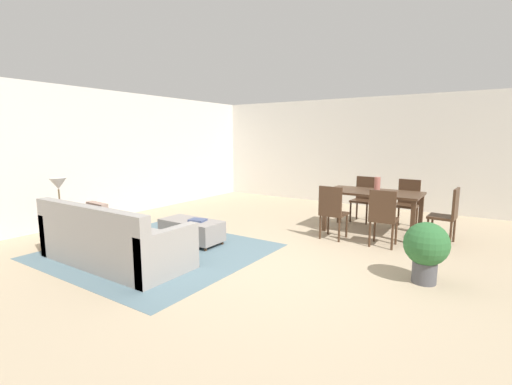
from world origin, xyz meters
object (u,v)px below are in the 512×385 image
object	(u,v)px
dining_table	(373,196)
potted_plant	(426,248)
side_table	(61,218)
dining_chair_far_left	(364,196)
vase_centerpiece	(377,184)
couch	(112,243)
dining_chair_head_east	(448,212)
dining_chair_near_right	(383,215)
dining_chair_far_right	(407,200)
book_on_ottoman	(198,220)
dining_chair_near_left	(332,209)
ottoman_table	(192,230)
table_lamp	(58,185)

from	to	relation	value
dining_table	potted_plant	size ratio (longest dim) A/B	2.22
side_table	dining_chair_far_left	distance (m)	5.62
side_table	vase_centerpiece	world-z (taller)	vase_centerpiece
couch	dining_chair_far_left	bearing A→B (deg)	64.42
side_table	dining_chair_head_east	xyz separation A→B (m)	(5.18, 3.52, 0.07)
dining_chair_near_right	dining_chair_far_right	world-z (taller)	same
side_table	book_on_ottoman	distance (m)	2.19
couch	dining_chair_head_east	world-z (taller)	dining_chair_head_east
dining_chair_near_left	couch	bearing A→B (deg)	-126.92
ottoman_table	book_on_ottoman	size ratio (longest dim) A/B	4.04
side_table	book_on_ottoman	bearing A→B (deg)	34.63
dining_chair_head_east	ottoman_table	bearing A→B (deg)	-146.91
side_table	dining_chair_near_right	world-z (taller)	dining_chair_near_right
dining_chair_near_left	book_on_ottoman	world-z (taller)	dining_chair_near_left
table_lamp	potted_plant	xyz separation A→B (m)	(5.14, 1.57, -0.54)
ottoman_table	table_lamp	world-z (taller)	table_lamp
ottoman_table	book_on_ottoman	xyz separation A→B (m)	(0.13, 0.01, 0.18)
table_lamp	dining_table	size ratio (longest dim) A/B	0.32
dining_chair_near_left	ottoman_table	bearing A→B (deg)	-141.37
side_table	dining_table	bearing A→B (deg)	41.93
ottoman_table	side_table	distance (m)	2.09
dining_chair_far_right	dining_chair_head_east	xyz separation A→B (m)	(0.78, -0.81, 0.00)
table_lamp	potted_plant	size ratio (longest dim) A/B	0.71
potted_plant	dining_table	bearing A→B (deg)	120.98
table_lamp	dining_chair_near_left	xyz separation A→B (m)	(3.51, 2.71, -0.46)
ottoman_table	vase_centerpiece	bearing A→B (deg)	45.18
ottoman_table	dining_table	world-z (taller)	dining_table
couch	dining_chair_far_right	distance (m)	5.32
table_lamp	dining_chair_near_left	world-z (taller)	table_lamp
vase_centerpiece	dining_chair_near_right	bearing A→B (deg)	-68.64
vase_centerpiece	book_on_ottoman	world-z (taller)	vase_centerpiece
ottoman_table	dining_table	xyz separation A→B (m)	(2.28, 2.31, 0.44)
dining_chair_far_right	potted_plant	world-z (taller)	dining_chair_far_right
dining_chair_far_left	vase_centerpiece	xyz separation A→B (m)	(0.46, -0.77, 0.37)
dining_chair_far_left	dining_chair_far_right	distance (m)	0.86
dining_chair_near_left	dining_chair_head_east	size ratio (longest dim) A/B	1.00
dining_table	vase_centerpiece	distance (m)	0.23
dining_chair_far_left	potted_plant	distance (m)	3.21
table_lamp	dining_chair_far_left	size ratio (longest dim) A/B	0.57
dining_chair_head_east	potted_plant	xyz separation A→B (m)	(-0.04, -1.95, -0.08)
dining_chair_near_right	potted_plant	distance (m)	1.41
book_on_ottoman	dining_chair_far_left	bearing A→B (deg)	60.78
couch	dining_chair_near_right	xyz separation A→B (m)	(2.92, 2.80, 0.23)
dining_chair_near_left	vase_centerpiece	world-z (taller)	vase_centerpiece
ottoman_table	dining_chair_far_right	distance (m)	4.14
dining_table	vase_centerpiece	world-z (taller)	vase_centerpiece
dining_table	dining_chair_head_east	distance (m)	1.23
dining_table	dining_chair_far_right	world-z (taller)	dining_chair_far_right
ottoman_table	dining_chair_far_left	distance (m)	3.66
dining_chair_far_left	vase_centerpiece	size ratio (longest dim) A/B	3.57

